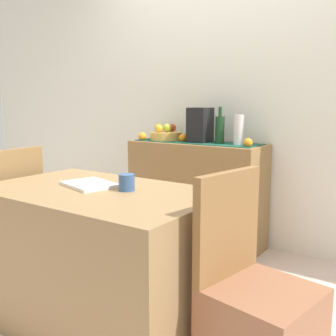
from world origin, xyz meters
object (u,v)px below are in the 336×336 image
at_px(dining_table, 100,258).
at_px(coffee_maker, 200,125).
at_px(ceramic_vase, 239,130).
at_px(chair_near_window, 4,243).
at_px(sideboard_console, 196,193).
at_px(coffee_cup, 127,182).
at_px(wine_bottle, 220,130).
at_px(chair_by_corner, 258,330).
at_px(open_book, 89,184).
at_px(fruit_bowl, 166,136).

bearing_deg(dining_table, coffee_maker, 97.84).
relative_size(ceramic_vase, chair_near_window, 0.26).
bearing_deg(sideboard_console, coffee_cup, -74.61).
xyz_separation_m(ceramic_vase, dining_table, (-0.15, -1.36, -0.60)).
relative_size(coffee_maker, chair_near_window, 0.32).
distance_m(sideboard_console, coffee_maker, 0.57).
xyz_separation_m(coffee_maker, coffee_cup, (0.33, -1.30, -0.22)).
xyz_separation_m(coffee_maker, dining_table, (0.19, -1.36, -0.63)).
bearing_deg(chair_near_window, coffee_maker, 63.05).
relative_size(wine_bottle, chair_by_corner, 0.32).
height_order(dining_table, coffee_cup, coffee_cup).
bearing_deg(coffee_cup, coffee_maker, 104.16).
bearing_deg(chair_by_corner, dining_table, -179.81).
bearing_deg(wine_bottle, coffee_maker, 180.00).
bearing_deg(coffee_cup, dining_table, -155.81).
xyz_separation_m(coffee_maker, chair_near_window, (-0.69, -1.36, -0.73)).
height_order(coffee_maker, open_book, coffee_maker).
xyz_separation_m(ceramic_vase, coffee_cup, (-0.01, -1.30, -0.19)).
distance_m(coffee_maker, chair_by_corner, 1.88).
bearing_deg(dining_table, open_book, 161.48).
height_order(sideboard_console, open_book, sideboard_console).
bearing_deg(open_book, dining_table, -2.91).
xyz_separation_m(sideboard_console, chair_near_window, (-0.66, -1.36, -0.16)).
bearing_deg(open_book, fruit_bowl, 123.45).
bearing_deg(ceramic_vase, fruit_bowl, 180.00).
height_order(fruit_bowl, ceramic_vase, ceramic_vase).
bearing_deg(open_book, sideboard_console, 110.72).
distance_m(open_book, chair_near_window, 0.92).
relative_size(fruit_bowl, coffee_cup, 3.20).
relative_size(open_book, chair_by_corner, 0.31).
height_order(fruit_bowl, open_book, fruit_bowl).
relative_size(dining_table, coffee_cup, 14.58).
bearing_deg(chair_by_corner, coffee_maker, 128.15).
height_order(coffee_maker, chair_near_window, coffee_maker).
distance_m(sideboard_console, ceramic_vase, 0.66).
height_order(wine_bottle, coffee_maker, wine_bottle).
distance_m(fruit_bowl, open_book, 1.40).
bearing_deg(open_book, coffee_maker, 109.45).
bearing_deg(open_book, wine_bottle, 101.73).
relative_size(dining_table, chair_by_corner, 1.37).
bearing_deg(sideboard_console, coffee_maker, 0.00).
bearing_deg(dining_table, chair_near_window, 179.92).
distance_m(coffee_maker, dining_table, 1.51).
xyz_separation_m(open_book, chair_near_window, (-0.78, -0.03, -0.48)).
relative_size(wine_bottle, chair_near_window, 0.32).
height_order(sideboard_console, coffee_cup, sideboard_console).
bearing_deg(open_book, ceramic_vase, 94.92).
bearing_deg(wine_bottle, open_book, -93.88).
distance_m(open_book, coffee_cup, 0.24).
height_order(open_book, coffee_cup, coffee_cup).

